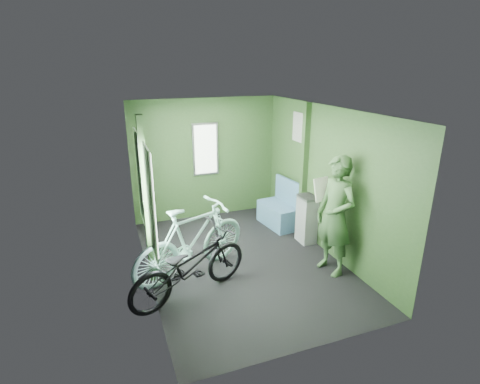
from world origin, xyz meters
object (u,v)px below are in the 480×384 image
object	(u,v)px
waste_box	(307,219)
bench_seat	(280,212)
bicycle_black	(192,296)
passenger	(335,216)
bicycle_mint	(194,275)

from	to	relation	value
waste_box	bench_seat	world-z (taller)	bench_seat
bicycle_black	waste_box	distance (m)	2.41
passenger	waste_box	xyz separation A→B (m)	(0.13, 0.97, -0.46)
bench_seat	waste_box	bearing A→B (deg)	-88.81
passenger	waste_box	size ratio (longest dim) A/B	2.11
bench_seat	passenger	bearing A→B (deg)	-97.84
waste_box	bench_seat	distance (m)	0.80
bicycle_black	bicycle_mint	distance (m)	0.52
bicycle_black	passenger	world-z (taller)	passenger
passenger	bench_seat	xyz separation A→B (m)	(0.02, 1.74, -0.61)
bicycle_mint	passenger	distance (m)	2.19
bicycle_black	waste_box	xyz separation A→B (m)	(2.21, 0.89, 0.41)
passenger	bench_seat	distance (m)	1.85
passenger	bicycle_black	bearing A→B (deg)	-104.20
bicycle_mint	bench_seat	bearing A→B (deg)	-80.90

